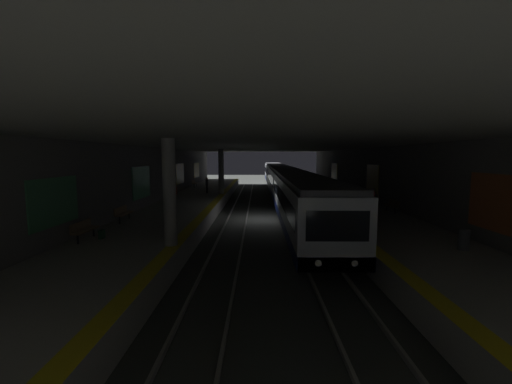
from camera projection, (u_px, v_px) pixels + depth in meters
The scene contains 22 objects.
ground_plane at pixel (266, 220), 24.85m from camera, with size 120.00×120.00×0.00m, color #383A38.
track_left at pixel (294, 219), 24.83m from camera, with size 60.00×1.53×0.16m.
track_right at pixel (237, 219), 24.85m from camera, with size 60.00×1.53×0.16m.
platform_left at pixel (351, 213), 24.75m from camera, with size 60.00×5.30×1.06m.
platform_right at pixel (181, 213), 24.83m from camera, with size 60.00×5.30×1.06m.
wall_left at pixel (390, 183), 24.50m from camera, with size 60.00×0.56×5.60m.
wall_right at pixel (142, 183), 24.65m from camera, with size 60.00×0.56×5.60m.
ceiling_slab at pixel (266, 144), 24.21m from camera, with size 60.00×19.40×0.40m.
pillar_near at pixel (170, 193), 13.65m from camera, with size 0.56×0.56×4.55m.
pillar_far at pixel (221, 171), 32.65m from camera, with size 0.56×0.56×4.55m.
metro_train at pixel (282, 180), 37.96m from camera, with size 53.50×2.83×3.49m.
bench_left_near at pixel (392, 205), 21.93m from camera, with size 1.70×0.47×0.86m.
bench_left_mid at pixel (373, 198), 25.65m from camera, with size 1.70×0.47×0.86m.
bench_left_far at pixel (362, 194), 28.20m from camera, with size 1.70×0.47×0.86m.
bench_right_near at pixel (84, 229), 14.66m from camera, with size 1.70×0.47×0.86m.
bench_right_mid at pixel (123, 213), 18.89m from camera, with size 1.70×0.47×0.86m.
bench_right_far at pixel (194, 183), 40.19m from camera, with size 1.70×0.47×0.86m.
person_waiting_near at pixel (175, 194), 25.17m from camera, with size 0.60×0.23×1.66m.
person_walking_mid at pixel (207, 185), 33.31m from camera, with size 0.60×0.23×1.65m.
person_standing_far at pixel (372, 199), 22.05m from camera, with size 0.60×0.23×1.67m.
backpack_on_floor at pixel (102, 234), 14.98m from camera, with size 0.30×0.20×0.40m.
trash_bin at pixel (464, 239), 13.16m from camera, with size 0.44×0.44×0.85m.
Camera 1 is at (-24.47, 0.60, 4.85)m, focal length 22.63 mm.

